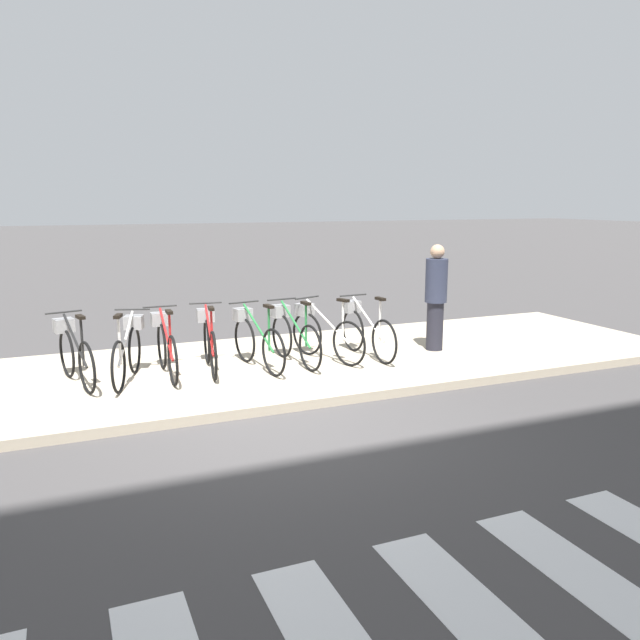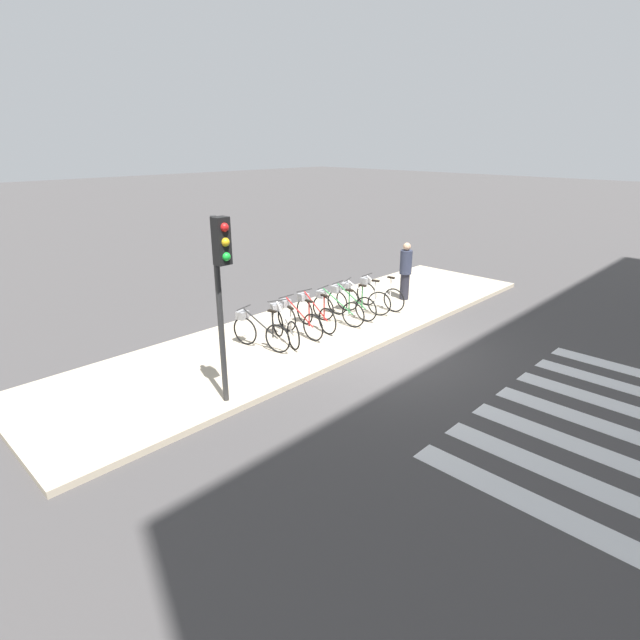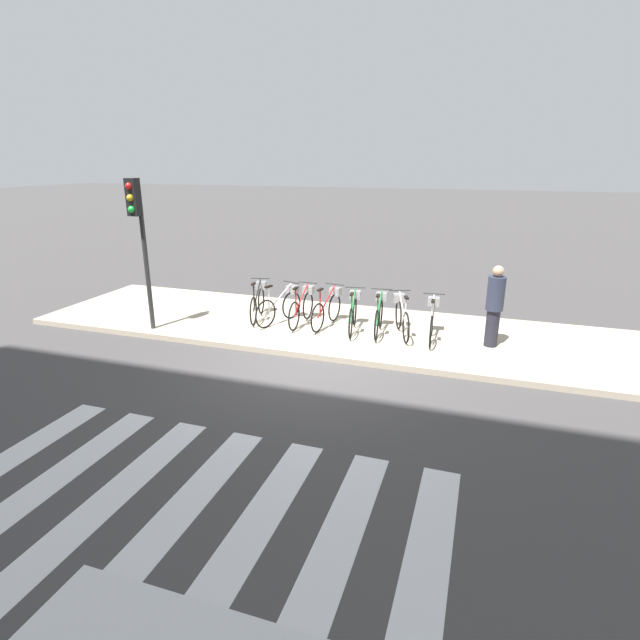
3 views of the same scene
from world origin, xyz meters
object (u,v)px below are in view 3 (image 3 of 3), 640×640
at_px(parked_bicycle_2, 303,305).
at_px(parked_bicycle_1, 282,304).
at_px(parked_bicycle_0, 258,300).
at_px(traffic_light, 138,223).
at_px(parked_bicycle_3, 328,307).
at_px(parked_bicycle_5, 379,313).
at_px(pedestrian, 495,305).
at_px(parked_bicycle_4, 353,311).
at_px(parked_bicycle_6, 401,315).
at_px(parked_bicycle_7, 432,319).

bearing_deg(parked_bicycle_2, parked_bicycle_1, -170.86).
distance_m(parked_bicycle_0, traffic_light, 3.14).
distance_m(parked_bicycle_3, parked_bicycle_5, 1.20).
bearing_deg(parked_bicycle_2, parked_bicycle_0, 177.53).
bearing_deg(pedestrian, parked_bicycle_3, 176.53).
xyz_separation_m(parked_bicycle_0, pedestrian, (5.27, -0.22, 0.44)).
xyz_separation_m(pedestrian, traffic_light, (-7.19, -1.36, 1.48)).
relative_size(parked_bicycle_0, parked_bicycle_4, 0.99).
bearing_deg(traffic_light, parked_bicycle_4, 18.48).
bearing_deg(traffic_light, parked_bicycle_5, 16.93).
relative_size(parked_bicycle_1, pedestrian, 0.89).
relative_size(parked_bicycle_4, parked_bicycle_6, 1.04).
height_order(parked_bicycle_4, parked_bicycle_6, same).
xyz_separation_m(parked_bicycle_3, parked_bicycle_7, (2.33, -0.14, 0.00)).
bearing_deg(pedestrian, parked_bicycle_4, 178.50).
bearing_deg(pedestrian, parked_bicycle_0, 177.63).
height_order(parked_bicycle_0, parked_bicycle_3, same).
bearing_deg(parked_bicycle_5, parked_bicycle_3, 175.62).
height_order(parked_bicycle_6, parked_bicycle_7, same).
height_order(parked_bicycle_6, pedestrian, pedestrian).
height_order(parked_bicycle_0, parked_bicycle_2, same).
relative_size(parked_bicycle_2, pedestrian, 0.94).
xyz_separation_m(parked_bicycle_0, parked_bicycle_6, (3.42, -0.08, 0.00)).
distance_m(parked_bicycle_0, pedestrian, 5.30).
height_order(parked_bicycle_3, parked_bicycle_4, same).
bearing_deg(parked_bicycle_2, pedestrian, -2.35).
relative_size(parked_bicycle_2, parked_bicycle_5, 1.00).
bearing_deg(parked_bicycle_4, parked_bicycle_3, 167.53).
bearing_deg(parked_bicycle_6, parked_bicycle_0, 178.63).
distance_m(parked_bicycle_0, parked_bicycle_5, 2.94).
bearing_deg(parked_bicycle_1, parked_bicycle_4, -0.49).
bearing_deg(parked_bicycle_4, parked_bicycle_7, -0.23).
relative_size(parked_bicycle_3, parked_bicycle_6, 1.05).
xyz_separation_m(parked_bicycle_1, parked_bicycle_6, (2.77, 0.05, 0.00)).
bearing_deg(parked_bicycle_7, parked_bicycle_0, 177.90).
relative_size(parked_bicycle_0, parked_bicycle_2, 0.98).
relative_size(parked_bicycle_6, traffic_light, 0.45).
relative_size(parked_bicycle_4, parked_bicycle_7, 0.99).
bearing_deg(pedestrian, traffic_light, -169.32).
height_order(parked_bicycle_5, pedestrian, pedestrian).
height_order(parked_bicycle_5, traffic_light, traffic_light).
distance_m(parked_bicycle_6, traffic_light, 5.87).
bearing_deg(traffic_light, parked_bicycle_2, 26.49).
distance_m(parked_bicycle_3, traffic_light, 4.42).
bearing_deg(parked_bicycle_2, parked_bicycle_3, 4.24).
height_order(parked_bicycle_1, parked_bicycle_2, same).
xyz_separation_m(parked_bicycle_3, parked_bicycle_6, (1.68, -0.08, 0.00)).
height_order(parked_bicycle_0, parked_bicycle_5, same).
distance_m(parked_bicycle_1, pedestrian, 4.64).
height_order(parked_bicycle_1, traffic_light, traffic_light).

